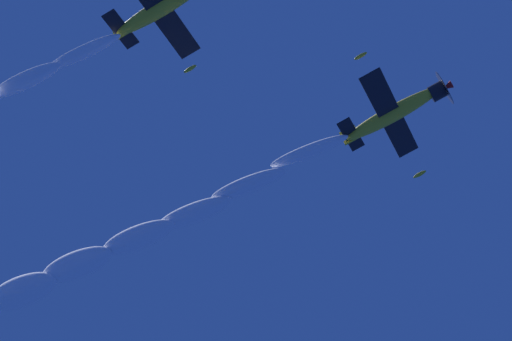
# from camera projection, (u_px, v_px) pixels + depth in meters

# --- Properties ---
(airplane_lead) EXTENTS (9.25, 8.84, 4.65)m
(airplane_lead) POSITION_uv_depth(u_px,v_px,m) (396.00, 112.00, 62.73)
(airplane_lead) COLOR gold
(airplane_left_wingman) EXTENTS (9.34, 8.85, 4.62)m
(airplane_left_wingman) POSITION_uv_depth(u_px,v_px,m) (166.00, 5.00, 61.13)
(airplane_left_wingman) COLOR gold
(smoke_trail_lead) EXTENTS (8.15, 30.82, 4.77)m
(smoke_trail_lead) POSITION_uv_depth(u_px,v_px,m) (112.00, 249.00, 65.64)
(smoke_trail_lead) COLOR white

